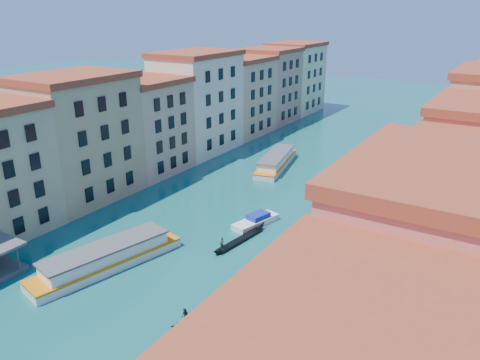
# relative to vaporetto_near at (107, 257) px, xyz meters

# --- Properties ---
(left_bank_palazzos) EXTENTS (12.80, 128.40, 21.00)m
(left_bank_palazzos) POSITION_rel_vaporetto_near_xyz_m (-20.00, 39.33, 8.44)
(left_bank_palazzos) COLOR beige
(left_bank_palazzos) RESTS_ON ground
(quay) EXTENTS (4.00, 140.00, 1.00)m
(quay) POSITION_rel_vaporetto_near_xyz_m (28.00, 39.66, -0.77)
(quay) COLOR gray
(quay) RESTS_ON ground
(restaurant_awnings) EXTENTS (3.20, 44.55, 3.12)m
(restaurant_awnings) POSITION_rel_vaporetto_near_xyz_m (28.19, -2.34, 1.72)
(restaurant_awnings) COLOR maroon
(restaurant_awnings) RESTS_ON ground
(mooring_poles_right) EXTENTS (1.44, 54.24, 3.20)m
(mooring_poles_right) POSITION_rel_vaporetto_near_xyz_m (25.10, 3.46, 0.03)
(mooring_poles_right) COLOR brown
(mooring_poles_right) RESTS_ON ground
(vaporetto_near) EXTENTS (8.61, 19.40, 2.81)m
(vaporetto_near) POSITION_rel_vaporetto_near_xyz_m (0.00, 0.00, 0.00)
(vaporetto_near) COLOR silver
(vaporetto_near) RESTS_ON ground
(vaporetto_far) EXTENTS (7.78, 18.23, 2.64)m
(vaporetto_far) POSITION_rel_vaporetto_near_xyz_m (-0.26, 44.35, -0.08)
(vaporetto_far) COLOR silver
(vaporetto_far) RESTS_ON ground
(gondola_fore) EXTENTS (2.34, 11.36, 2.27)m
(gondola_fore) POSITION_rel_vaporetto_near_xyz_m (10.22, 13.88, -0.89)
(gondola_fore) COLOR black
(gondola_fore) RESTS_ON ground
(gondola_right) EXTENTS (4.39, 10.99, 2.26)m
(gondola_right) POSITION_rel_vaporetto_near_xyz_m (16.02, -0.77, -0.84)
(gondola_right) COLOR black
(gondola_right) RESTS_ON ground
(gondola_far) EXTENTS (3.77, 10.50, 1.52)m
(gondola_far) POSITION_rel_vaporetto_near_xyz_m (17.37, 24.21, -0.96)
(gondola_far) COLOR black
(gondola_far) RESTS_ON ground
(motorboat_mid) EXTENTS (4.14, 7.88, 1.56)m
(motorboat_mid) POSITION_rel_vaporetto_near_xyz_m (9.41, 19.62, -0.66)
(motorboat_mid) COLOR white
(motorboat_mid) RESTS_ON ground
(motorboat_far) EXTENTS (3.06, 6.55, 1.30)m
(motorboat_far) POSITION_rel_vaporetto_near_xyz_m (12.15, 55.30, -0.76)
(motorboat_far) COLOR silver
(motorboat_far) RESTS_ON ground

